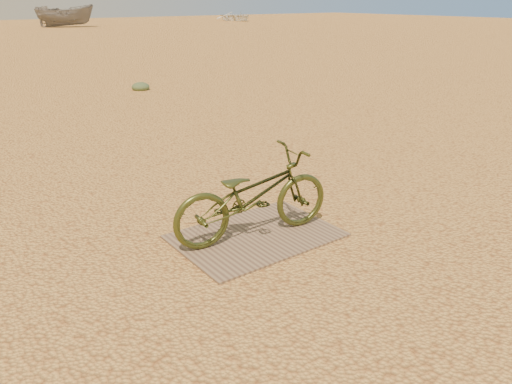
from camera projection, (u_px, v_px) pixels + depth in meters
ground at (295, 236)px, 5.16m from camera, size 120.00×120.00×0.00m
plywood_board at (256, 236)px, 5.14m from camera, size 1.62×1.13×0.02m
bicycle at (253, 195)px, 4.95m from camera, size 1.76×0.82×0.89m
boat_mid_right at (65, 16)px, 41.39m from camera, size 4.98×3.28×1.81m
boat_far_right at (236, 16)px, 52.97m from camera, size 3.25×4.52×0.93m
kale_b at (141, 90)px, 13.35m from camera, size 0.47×0.47×0.26m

